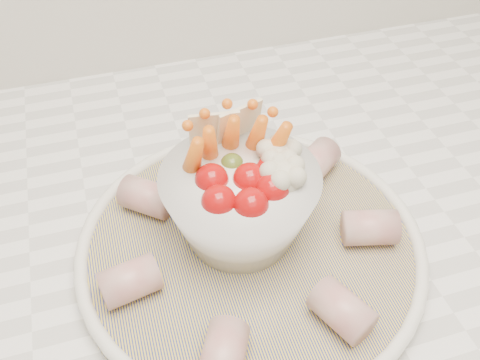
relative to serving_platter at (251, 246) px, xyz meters
name	(u,v)px	position (x,y,z in m)	size (l,w,h in m)	color
serving_platter	(251,246)	(0.00, 0.00, 0.00)	(0.32, 0.32, 0.02)	navy
veggie_bowl	(241,198)	(0.00, 0.02, 0.05)	(0.14, 0.14, 0.11)	white
cured_meat_rolls	(250,231)	(0.00, 0.00, 0.02)	(0.27, 0.28, 0.03)	#AB4F4E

